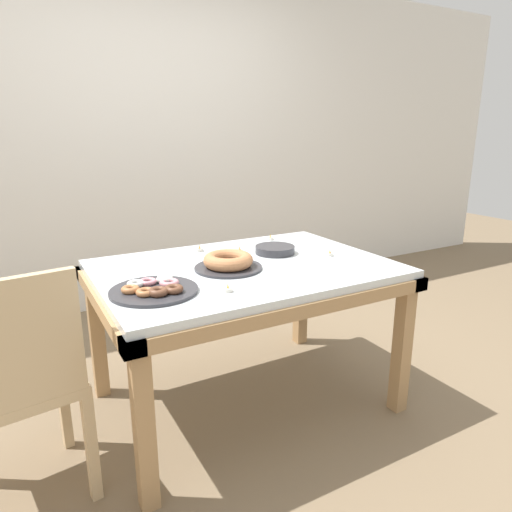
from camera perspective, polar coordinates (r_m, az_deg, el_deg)
name	(u,v)px	position (r m, az deg, el deg)	size (l,w,h in m)	color
ground_plane	(246,400)	(2.54, -1.32, -17.59)	(12.00, 12.00, 0.00)	#7A664C
wall_back	(139,141)	(3.78, -14.40, 13.73)	(8.00, 0.10, 2.60)	white
dining_table	(245,283)	(2.25, -1.42, -3.39)	(1.42, 1.01, 0.75)	silver
chair	(19,381)	(1.88, -27.47, -13.70)	(0.47, 0.47, 0.94)	#D1B284
cake_chocolate_round	(228,262)	(2.15, -3.49, -0.77)	(0.32, 0.32, 0.07)	#333338
pastry_platter	(154,289)	(1.89, -12.59, -4.05)	(0.36, 0.36, 0.04)	#333338
plate_stack	(275,250)	(2.43, 2.39, 0.80)	(0.21, 0.21, 0.04)	#333338
tealight_centre	(200,249)	(2.49, -7.07, 0.82)	(0.04, 0.04, 0.04)	silver
tealight_near_cakes	(330,254)	(2.41, 9.21, 0.25)	(0.04, 0.04, 0.04)	silver
tealight_left_edge	(239,251)	(2.45, -2.10, 0.68)	(0.04, 0.04, 0.04)	silver
tealight_right_edge	(270,238)	(2.73, 1.80, 2.23)	(0.04, 0.04, 0.04)	silver
tealight_near_front	(228,289)	(1.86, -3.54, -4.19)	(0.04, 0.04, 0.04)	silver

